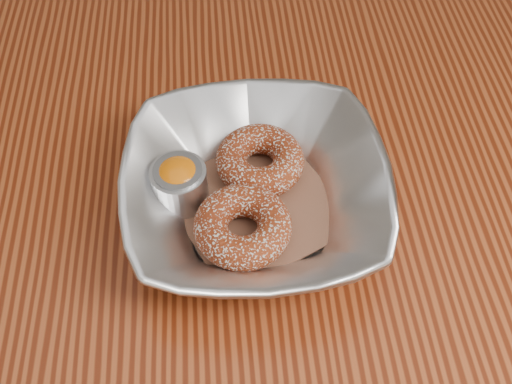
{
  "coord_description": "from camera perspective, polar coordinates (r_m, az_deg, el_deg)",
  "views": [
    {
      "loc": [
        -0.04,
        -0.35,
        1.23
      ],
      "look_at": [
        -0.01,
        -0.02,
        0.78
      ],
      "focal_mm": 42.0,
      "sensor_mm": 36.0,
      "label": 1
    }
  ],
  "objects": [
    {
      "name": "donut_back",
      "position": [
        0.59,
        0.37,
        3.03
      ],
      "size": [
        0.11,
        0.11,
        0.03
      ],
      "primitive_type": "torus",
      "rotation": [
        0.0,
        0.0,
        0.38
      ],
      "color": "maroon",
      "rests_on": "parchment"
    },
    {
      "name": "serving_bowl",
      "position": [
        0.56,
        -0.0,
        0.03
      ],
      "size": [
        0.25,
        0.25,
        0.06
      ],
      "primitive_type": "imported",
      "color": "silver",
      "rests_on": "table"
    },
    {
      "name": "ramekin",
      "position": [
        0.57,
        -7.31,
        0.89
      ],
      "size": [
        0.05,
        0.05,
        0.05
      ],
      "color": "silver",
      "rests_on": "table"
    },
    {
      "name": "table",
      "position": [
        0.68,
        0.71,
        -5.24
      ],
      "size": [
        1.2,
        0.8,
        0.75
      ],
      "color": "maroon",
      "rests_on": "ground_plane"
    },
    {
      "name": "parchment",
      "position": [
        0.58,
        -0.0,
        -1.25
      ],
      "size": [
        0.19,
        0.19,
        0.0
      ],
      "primitive_type": "cube",
      "rotation": [
        0.0,
        0.0,
        0.45
      ],
      "color": "brown",
      "rests_on": "table"
    },
    {
      "name": "donut_front",
      "position": [
        0.55,
        -1.27,
        -3.28
      ],
      "size": [
        0.1,
        0.1,
        0.03
      ],
      "primitive_type": "torus",
      "rotation": [
        0.0,
        0.0,
        0.17
      ],
      "color": "maroon",
      "rests_on": "parchment"
    }
  ]
}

